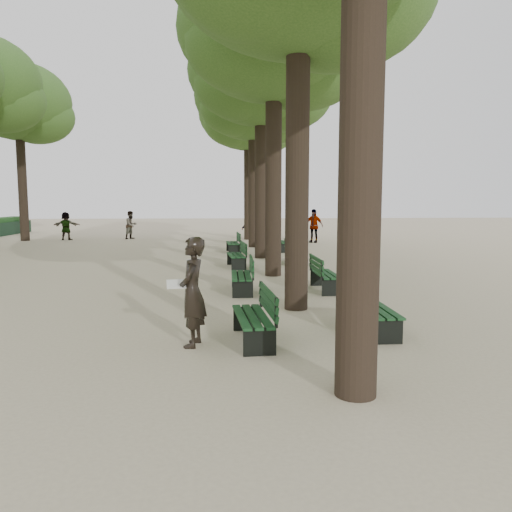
{
  "coord_description": "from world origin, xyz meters",
  "views": [
    {
      "loc": [
        -0.15,
        -7.91,
        2.42
      ],
      "look_at": [
        0.6,
        3.0,
        1.2
      ],
      "focal_mm": 35.0,
      "sensor_mm": 36.0,
      "label": 1
    }
  ],
  "objects": [
    {
      "name": "tree_central_4",
      "position": [
        1.5,
        18.0,
        7.65
      ],
      "size": [
        6.0,
        6.0,
        9.95
      ],
      "color": "#33261C",
      "rests_on": "ground"
    },
    {
      "name": "bench_right_3",
      "position": [
        2.63,
        15.7,
        0.27
      ],
      "size": [
        0.63,
        1.82,
        0.92
      ],
      "color": "black",
      "rests_on": "ground"
    },
    {
      "name": "bench_right_0",
      "position": [
        2.63,
        0.92,
        0.27
      ],
      "size": [
        0.57,
        1.8,
        0.92
      ],
      "color": "black",
      "rests_on": "ground"
    },
    {
      "name": "tree_far_5",
      "position": [
        -12.0,
        23.0,
        8.14
      ],
      "size": [
        6.0,
        6.0,
        10.45
      ],
      "color": "#33261C",
      "rests_on": "ground"
    },
    {
      "name": "pedestrian_c",
      "position": [
        5.13,
        20.47,
        0.96
      ],
      "size": [
        1.17,
        0.92,
        1.93
      ],
      "primitive_type": "imported",
      "rotation": [
        0.0,
        0.0,
        5.74
      ],
      "color": "#262628",
      "rests_on": "ground"
    },
    {
      "name": "bench_left_1",
      "position": [
        0.37,
        5.11,
        0.27
      ],
      "size": [
        0.59,
        1.81,
        0.92
      ],
      "color": "black",
      "rests_on": "ground"
    },
    {
      "name": "bench_left_0",
      "position": [
        0.37,
        0.43,
        0.27
      ],
      "size": [
        0.7,
        1.84,
        0.92
      ],
      "color": "black",
      "rests_on": "ground"
    },
    {
      "name": "tree_central_5",
      "position": [
        1.5,
        23.0,
        7.65
      ],
      "size": [
        6.0,
        6.0,
        9.95
      ],
      "color": "#33261C",
      "rests_on": "ground"
    },
    {
      "name": "pedestrian_b",
      "position": [
        1.61,
        23.94,
        0.89
      ],
      "size": [
        1.12,
        0.99,
        1.78
      ],
      "primitive_type": "imported",
      "rotation": [
        0.0,
        0.0,
        3.81
      ],
      "color": "#262628",
      "rests_on": "ground"
    },
    {
      "name": "ground",
      "position": [
        0.0,
        0.0,
        0.0
      ],
      "size": [
        120.0,
        120.0,
        0.0
      ],
      "primitive_type": "plane",
      "color": "#C4B694",
      "rests_on": "ground"
    },
    {
      "name": "pedestrian_e",
      "position": [
        -9.69,
        23.43,
        0.86
      ],
      "size": [
        1.61,
        0.4,
        1.72
      ],
      "primitive_type": "imported",
      "rotation": [
        0.0,
        0.0,
        3.1
      ],
      "color": "#262628",
      "rests_on": "ground"
    },
    {
      "name": "bench_right_1",
      "position": [
        2.63,
        5.2,
        0.27
      ],
      "size": [
        0.58,
        1.8,
        0.92
      ],
      "color": "black",
      "rests_on": "ground"
    },
    {
      "name": "man_with_map",
      "position": [
        -0.64,
        0.28,
        0.91
      ],
      "size": [
        0.67,
        0.78,
        1.83
      ],
      "color": "black",
      "rests_on": "ground"
    },
    {
      "name": "bench_left_2",
      "position": [
        0.37,
        10.05,
        0.27
      ],
      "size": [
        0.72,
        1.84,
        0.92
      ],
      "color": "black",
      "rests_on": "ground"
    },
    {
      "name": "bench_right_2",
      "position": [
        2.63,
        10.9,
        0.27
      ],
      "size": [
        0.6,
        1.81,
        0.92
      ],
      "color": "black",
      "rests_on": "ground"
    },
    {
      "name": "tree_central_3",
      "position": [
        1.5,
        13.0,
        7.65
      ],
      "size": [
        6.0,
        6.0,
        9.95
      ],
      "color": "#33261C",
      "rests_on": "ground"
    },
    {
      "name": "pedestrian_a",
      "position": [
        -5.84,
        23.94,
        0.88
      ],
      "size": [
        0.79,
        0.9,
        1.76
      ],
      "primitive_type": "imported",
      "rotation": [
        0.0,
        0.0,
        0.94
      ],
      "color": "#262628",
      "rests_on": "ground"
    },
    {
      "name": "bench_left_3",
      "position": [
        0.37,
        15.23,
        0.27
      ],
      "size": [
        0.67,
        1.83,
        0.92
      ],
      "color": "black",
      "rests_on": "ground"
    },
    {
      "name": "tree_central_2",
      "position": [
        1.5,
        8.0,
        7.65
      ],
      "size": [
        6.0,
        6.0,
        9.95
      ],
      "color": "#33261C",
      "rests_on": "ground"
    }
  ]
}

